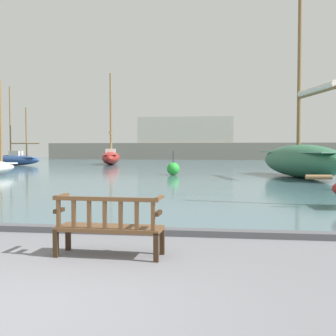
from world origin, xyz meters
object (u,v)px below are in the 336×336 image
object	(u,v)px
park_bench	(109,225)
sailboat_distant_harbor	(111,156)
channel_buoy	(173,169)
sailboat_outer_port	(300,158)
sailboat_far_starboard	(12,159)

from	to	relation	value
park_bench	sailboat_distant_harbor	bearing A→B (deg)	105.57
park_bench	channel_buoy	xyz separation A→B (m)	(-1.43, 19.16, -0.00)
sailboat_outer_port	sailboat_distant_harbor	bearing A→B (deg)	130.53
park_bench	sailboat_outer_port	world-z (taller)	sailboat_outer_port
sailboat_distant_harbor	channel_buoy	xyz separation A→B (m)	(8.89, -17.88, -0.45)
sailboat_outer_port	channel_buoy	world-z (taller)	sailboat_outer_port
park_bench	sailboat_outer_port	bearing A→B (deg)	72.15
sailboat_far_starboard	sailboat_distant_harbor	world-z (taller)	sailboat_distant_harbor
park_bench	sailboat_far_starboard	distance (m)	38.55
sailboat_outer_port	sailboat_distant_harbor	xyz separation A→B (m)	(-16.16, 18.91, -0.24)
park_bench	sailboat_outer_port	distance (m)	19.06
sailboat_outer_port	sailboat_distant_harbor	world-z (taller)	sailboat_outer_port
sailboat_distant_harbor	channel_buoy	world-z (taller)	sailboat_distant_harbor
sailboat_outer_port	sailboat_far_starboard	xyz separation A→B (m)	(-25.25, 15.18, -0.41)
park_bench	sailboat_far_starboard	xyz separation A→B (m)	(-19.41, 33.31, 0.28)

